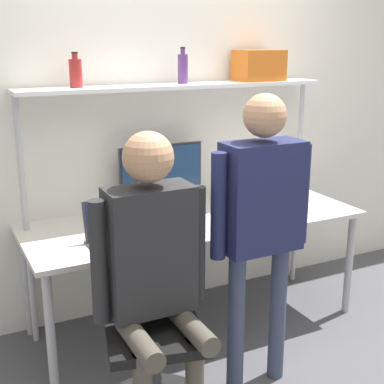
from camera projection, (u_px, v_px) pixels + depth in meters
name	position (u px, v px, depth m)	size (l,w,h in m)	color
ground_plane	(226.00, 353.00, 3.24)	(12.00, 12.00, 0.00)	#4C4C51
wall_back	(166.00, 114.00, 3.60)	(8.00, 0.06, 2.70)	silver
desk	(195.00, 227.00, 3.41)	(2.14, 0.80, 0.74)	beige
shelf_unit	(177.00, 113.00, 3.44)	(2.04, 0.28, 1.56)	white
monitor	(162.00, 174.00, 3.52)	(0.58, 0.17, 0.43)	#333338
laptop	(113.00, 231.00, 2.97)	(0.30, 0.24, 0.24)	#333338
cell_phone	(164.00, 237.00, 3.05)	(0.07, 0.15, 0.01)	#264C8C
office_chair	(154.00, 361.00, 2.65)	(0.56, 0.56, 0.95)	black
person_seated	(153.00, 258.00, 2.45)	(0.57, 0.48, 1.45)	#4C473D
person_standing	(261.00, 209.00, 2.69)	(0.58, 0.21, 1.59)	#38425B
bottle_red	(76.00, 73.00, 3.09)	(0.07, 0.07, 0.20)	maroon
bottle_purple	(183.00, 68.00, 3.38)	(0.06, 0.06, 0.23)	#593372
storage_box	(259.00, 65.00, 3.62)	(0.31, 0.22, 0.20)	#D1661E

